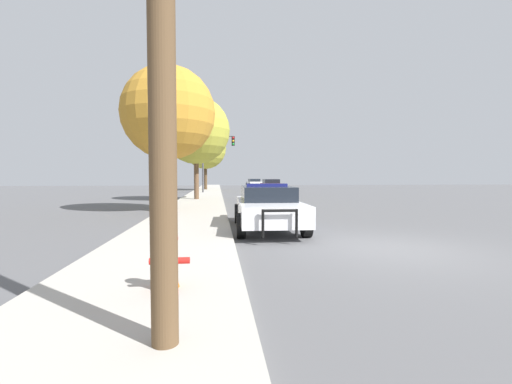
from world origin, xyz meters
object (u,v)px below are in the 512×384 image
object	(u,v)px
tree_sidewalk_far	(205,148)
fire_hydrant	(170,259)
traffic_light	(215,152)
car_background_distant	(254,183)
tree_sidewalk_near	(168,113)
tree_sidewalk_mid	(196,130)
car_background_oncoming	(271,185)
traffic_cone	(166,265)
police_car	(268,206)

from	to	relation	value
tree_sidewalk_far	fire_hydrant	bearing A→B (deg)	-88.85
fire_hydrant	tree_sidewalk_far	xyz separation A→B (m)	(-0.72, 36.04, 4.36)
traffic_light	car_background_distant	bearing A→B (deg)	73.00
tree_sidewalk_near	tree_sidewalk_far	world-z (taller)	tree_sidewalk_far
traffic_light	tree_sidewalk_far	distance (m)	7.58
tree_sidewalk_near	tree_sidewalk_far	size ratio (longest dim) A/B	0.92
car_background_distant	tree_sidewalk_near	distance (m)	37.06
tree_sidewalk_mid	traffic_light	bearing A→B (deg)	82.91
fire_hydrant	car_background_oncoming	world-z (taller)	car_background_oncoming
car_background_oncoming	traffic_cone	distance (m)	31.20
police_car	traffic_cone	size ratio (longest dim) A/B	8.12
car_background_distant	tree_sidewalk_near	size ratio (longest dim) A/B	0.70
car_background_oncoming	car_background_distant	world-z (taller)	car_background_oncoming
tree_sidewalk_far	traffic_cone	bearing A→B (deg)	-88.96
car_background_oncoming	car_background_distant	size ratio (longest dim) A/B	0.96
car_background_oncoming	tree_sidewalk_far	distance (m)	9.73
traffic_light	tree_sidewalk_near	distance (m)	17.13
car_background_oncoming	tree_sidewalk_far	bearing A→B (deg)	-36.56
tree_sidewalk_far	traffic_light	bearing A→B (deg)	-81.05
tree_sidewalk_far	tree_sidewalk_mid	xyz separation A→B (m)	(-0.04, -17.14, -0.16)
car_background_oncoming	tree_sidewalk_near	size ratio (longest dim) A/B	0.67
tree_sidewalk_far	car_background_oncoming	bearing A→B (deg)	-37.21
fire_hydrant	car_background_oncoming	bearing A→B (deg)	78.47
police_car	traffic_light	xyz separation A→B (m)	(-1.80, 22.50, 3.25)
tree_sidewalk_mid	traffic_cone	bearing A→B (deg)	-87.89
fire_hydrant	tree_sidewalk_far	distance (m)	36.31
fire_hydrant	car_background_oncoming	distance (m)	31.37
fire_hydrant	traffic_light	bearing A→B (deg)	89.11
tree_sidewalk_far	tree_sidewalk_near	bearing A→B (deg)	-92.00
police_car	tree_sidewalk_mid	world-z (taller)	tree_sidewalk_mid
tree_sidewalk_near	car_background_distant	bearing A→B (deg)	77.73
fire_hydrant	tree_sidewalk_far	size ratio (longest dim) A/B	0.12
police_car	traffic_cone	world-z (taller)	police_car
car_background_distant	traffic_cone	bearing A→B (deg)	-100.85
traffic_cone	car_background_distant	bearing A→B (deg)	82.40
tree_sidewalk_near	fire_hydrant	bearing A→B (deg)	-82.26
car_background_oncoming	car_background_distant	bearing A→B (deg)	-89.31
car_background_distant	tree_sidewalk_far	world-z (taller)	tree_sidewalk_far
traffic_light	tree_sidewalk_mid	distance (m)	9.82
tree_sidewalk_near	traffic_cone	xyz separation A→B (m)	(1.51, -11.43, -4.15)
car_background_oncoming	tree_sidewalk_near	world-z (taller)	tree_sidewalk_near
fire_hydrant	car_background_distant	world-z (taller)	car_background_distant
police_car	tree_sidewalk_far	size ratio (longest dim) A/B	0.70
police_car	tree_sidewalk_far	xyz separation A→B (m)	(-2.97, 29.93, 4.20)
fire_hydrant	tree_sidewalk_mid	bearing A→B (deg)	92.31
car_background_distant	tree_sidewalk_mid	xyz separation A→B (m)	(-7.02, -28.72, 4.09)
fire_hydrant	traffic_light	xyz separation A→B (m)	(0.45, 28.62, 3.41)
fire_hydrant	tree_sidewalk_near	xyz separation A→B (m)	(-1.58, 11.62, 4.02)
car_background_oncoming	fire_hydrant	bearing A→B (deg)	79.11
tree_sidewalk_near	traffic_cone	world-z (taller)	tree_sidewalk_near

